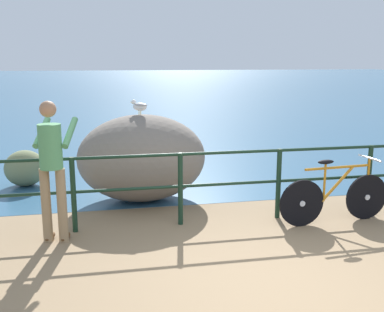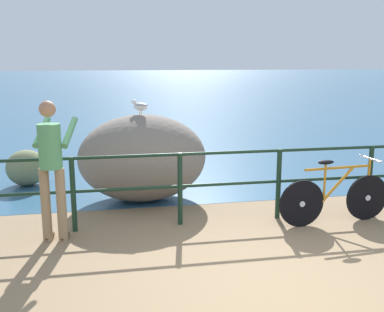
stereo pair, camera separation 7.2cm
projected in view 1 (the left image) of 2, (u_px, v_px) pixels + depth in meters
name	position (u px, v px, depth m)	size (l,w,h in m)	color
ground_plane	(135.00, 105.00, 23.74)	(120.00, 120.00, 0.10)	#846B4C
sea_surface	(116.00, 80.00, 50.49)	(120.00, 90.00, 0.01)	#2D5675
promenade_railing	(231.00, 178.00, 6.40)	(7.23, 0.07, 1.02)	black
bicycle	(335.00, 196.00, 6.39)	(1.70, 0.48, 0.92)	black
person_at_railing	(52.00, 165.00, 5.61)	(0.55, 0.67, 1.78)	#8C7251
breakwater_boulder_main	(142.00, 158.00, 7.37)	(2.06, 1.55, 1.40)	slate
breakwater_boulder_left	(25.00, 168.00, 8.27)	(0.72, 0.68, 0.66)	#707851
seagull	(140.00, 106.00, 7.21)	(0.29, 0.28, 0.23)	gold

